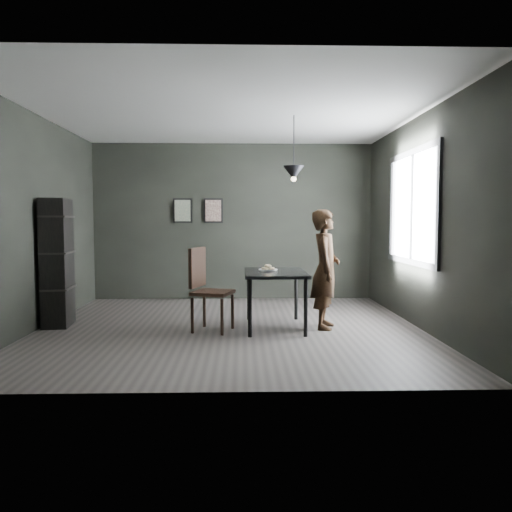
{
  "coord_description": "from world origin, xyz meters",
  "views": [
    {
      "loc": [
        0.17,
        -6.54,
        1.41
      ],
      "look_at": [
        0.35,
        0.05,
        0.95
      ],
      "focal_mm": 35.0,
      "sensor_mm": 36.0,
      "label": 1
    }
  ],
  "objects_px": {
    "cafe_table": "(275,277)",
    "white_plate": "(268,270)",
    "woman": "(325,269)",
    "wood_chair": "(206,284)",
    "pendant_lamp": "(294,173)",
    "shelf_unit": "(57,263)"
  },
  "relations": [
    {
      "from": "cafe_table",
      "to": "pendant_lamp",
      "type": "distance_m",
      "value": 1.41
    },
    {
      "from": "white_plate",
      "to": "pendant_lamp",
      "type": "xyz_separation_m",
      "value": [
        0.34,
        0.02,
        1.29
      ]
    },
    {
      "from": "pendant_lamp",
      "to": "woman",
      "type": "bearing_deg",
      "value": -19.63
    },
    {
      "from": "white_plate",
      "to": "shelf_unit",
      "type": "bearing_deg",
      "value": 177.4
    },
    {
      "from": "shelf_unit",
      "to": "woman",
      "type": "bearing_deg",
      "value": -10.41
    },
    {
      "from": "cafe_table",
      "to": "white_plate",
      "type": "height_order",
      "value": "white_plate"
    },
    {
      "from": "woman",
      "to": "pendant_lamp",
      "type": "distance_m",
      "value": 1.34
    },
    {
      "from": "shelf_unit",
      "to": "wood_chair",
      "type": "bearing_deg",
      "value": -16.5
    },
    {
      "from": "white_plate",
      "to": "woman",
      "type": "bearing_deg",
      "value": -9.38
    },
    {
      "from": "cafe_table",
      "to": "shelf_unit",
      "type": "bearing_deg",
      "value": 175.97
    },
    {
      "from": "shelf_unit",
      "to": "pendant_lamp",
      "type": "xyz_separation_m",
      "value": [
        3.17,
        -0.11,
        1.2
      ]
    },
    {
      "from": "wood_chair",
      "to": "woman",
      "type": "bearing_deg",
      "value": 21.86
    },
    {
      "from": "cafe_table",
      "to": "woman",
      "type": "relative_size",
      "value": 0.77
    },
    {
      "from": "woman",
      "to": "wood_chair",
      "type": "distance_m",
      "value": 1.58
    },
    {
      "from": "wood_chair",
      "to": "white_plate",
      "type": "bearing_deg",
      "value": 33.79
    },
    {
      "from": "cafe_table",
      "to": "shelf_unit",
      "type": "height_order",
      "value": "shelf_unit"
    },
    {
      "from": "cafe_table",
      "to": "wood_chair",
      "type": "relative_size",
      "value": 1.12
    },
    {
      "from": "cafe_table",
      "to": "pendant_lamp",
      "type": "xyz_separation_m",
      "value": [
        0.25,
        0.1,
        1.38
      ]
    },
    {
      "from": "white_plate",
      "to": "wood_chair",
      "type": "relative_size",
      "value": 0.21
    },
    {
      "from": "woman",
      "to": "shelf_unit",
      "type": "xyz_separation_m",
      "value": [
        -3.58,
        0.25,
        0.07
      ]
    },
    {
      "from": "white_plate",
      "to": "shelf_unit",
      "type": "height_order",
      "value": "shelf_unit"
    },
    {
      "from": "cafe_table",
      "to": "woman",
      "type": "distance_m",
      "value": 0.67
    }
  ]
}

